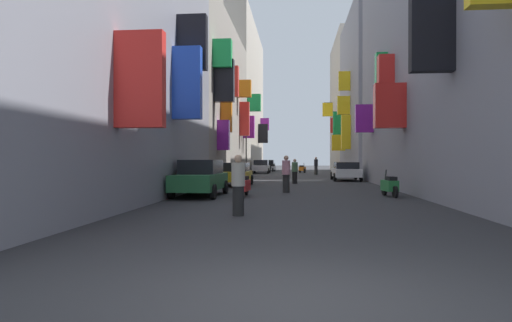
% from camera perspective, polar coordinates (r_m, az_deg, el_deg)
% --- Properties ---
extents(ground_plane, '(140.00, 140.00, 0.00)m').
position_cam_1_polar(ground_plane, '(34.89, 5.31, -2.33)').
color(ground_plane, '#2D2D30').
extents(building_left_near, '(7.38, 19.64, 13.37)m').
position_cam_1_polar(building_left_near, '(17.48, -23.35, 17.21)').
color(building_left_near, gray).
rests_on(building_left_near, ground).
extents(building_left_mid_a, '(7.22, 4.97, 13.17)m').
position_cam_1_polar(building_left_mid_a, '(28.58, -11.15, 10.33)').
color(building_left_mid_a, gray).
rests_on(building_left_mid_a, ground).
extents(building_left_mid_b, '(7.16, 13.71, 12.33)m').
position_cam_1_polar(building_left_mid_b, '(37.48, -7.08, 7.29)').
color(building_left_mid_b, gray).
rests_on(building_left_mid_b, ground).
extents(building_left_mid_c, '(7.38, 21.68, 18.11)m').
position_cam_1_polar(building_left_mid_c, '(55.12, -3.07, 8.06)').
color(building_left_mid_c, '#B2A899').
rests_on(building_left_mid_c, ground).
extents(building_right_mid_a, '(7.39, 17.16, 17.37)m').
position_cam_1_polar(building_right_mid_a, '(26.73, 23.37, 15.63)').
color(building_right_mid_a, gray).
rests_on(building_right_mid_a, ground).
extents(building_right_mid_c, '(7.35, 14.83, 15.56)m').
position_cam_1_polar(building_right_mid_c, '(43.76, 15.96, 8.39)').
color(building_right_mid_c, gray).
rests_on(building_right_mid_c, ground).
extents(building_right_far, '(7.37, 14.85, 17.14)m').
position_cam_1_polar(building_right_far, '(58.39, 13.28, 7.13)').
color(building_right_far, '#B2A899').
rests_on(building_right_far, ground).
extents(parked_car_black, '(1.97, 4.32, 1.45)m').
position_cam_1_polar(parked_car_black, '(59.01, 1.58, -0.53)').
color(parked_car_black, black).
rests_on(parked_car_black, ground).
extents(parked_car_silver, '(1.90, 4.19, 1.48)m').
position_cam_1_polar(parked_car_silver, '(47.98, 0.70, -0.70)').
color(parked_car_silver, '#B7B7BC').
rests_on(parked_car_silver, ground).
extents(parked_car_green, '(1.87, 4.28, 1.54)m').
position_cam_1_polar(parked_car_green, '(18.53, -7.34, -2.15)').
color(parked_car_green, '#236638').
rests_on(parked_car_green, ground).
extents(parked_car_yellow, '(1.91, 4.00, 1.36)m').
position_cam_1_polar(parked_car_yellow, '(25.59, -2.84, -1.65)').
color(parked_car_yellow, gold).
rests_on(parked_car_yellow, ground).
extents(parked_car_white, '(1.99, 4.20, 1.35)m').
position_cam_1_polar(parked_car_white, '(32.18, 11.81, -1.27)').
color(parked_car_white, white).
rests_on(parked_car_white, ground).
extents(scooter_red, '(0.52, 1.99, 1.13)m').
position_cam_1_polar(scooter_red, '(18.21, -1.70, -3.25)').
color(scooter_red, red).
rests_on(scooter_red, ground).
extents(scooter_orange, '(0.82, 1.78, 1.13)m').
position_cam_1_polar(scooter_orange, '(49.61, 6.13, -1.03)').
color(scooter_orange, orange).
rests_on(scooter_orange, ground).
extents(scooter_green, '(0.58, 1.77, 1.13)m').
position_cam_1_polar(scooter_green, '(18.90, 17.28, -3.14)').
color(scooter_green, '#287F3D').
rests_on(scooter_green, ground).
extents(scooter_silver, '(0.52, 1.83, 1.13)m').
position_cam_1_polar(scooter_silver, '(53.48, 2.33, -0.93)').
color(scooter_silver, '#ADADB2').
rests_on(scooter_silver, ground).
extents(pedestrian_crossing, '(0.53, 0.53, 1.78)m').
position_cam_1_polar(pedestrian_crossing, '(43.70, 7.94, -0.64)').
color(pedestrian_crossing, '#2B2B2B').
rests_on(pedestrian_crossing, ground).
extents(pedestrian_near_left, '(0.46, 0.46, 1.59)m').
position_cam_1_polar(pedestrian_near_left, '(27.62, 5.16, -1.38)').
color(pedestrian_near_left, black).
rests_on(pedestrian_near_left, ground).
extents(pedestrian_near_right, '(0.54, 0.54, 1.74)m').
position_cam_1_polar(pedestrian_near_right, '(20.27, 4.01, -1.73)').
color(pedestrian_near_right, '#262626').
rests_on(pedestrian_near_right, ground).
extents(pedestrian_mid_street, '(0.47, 0.47, 1.70)m').
position_cam_1_polar(pedestrian_mid_street, '(11.99, -2.36, -3.23)').
color(pedestrian_mid_street, black).
rests_on(pedestrian_mid_street, ground).
extents(traffic_light_near_corner, '(0.26, 0.34, 4.60)m').
position_cam_1_polar(traffic_light_near_corner, '(39.54, -1.30, 2.48)').
color(traffic_light_near_corner, '#2D2D2D').
rests_on(traffic_light_near_corner, ground).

